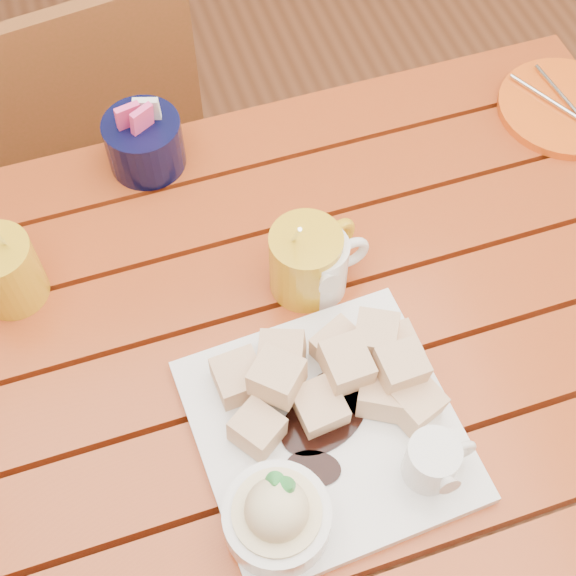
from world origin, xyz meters
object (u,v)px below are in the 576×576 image
object	(u,v)px
table	(276,385)
dessert_plate	(323,436)
orange_saucer	(566,107)
coffee_mug_right	(307,260)
chair_far	(89,135)
coffee_mug_left	(2,271)

from	to	relation	value
table	dessert_plate	distance (m)	0.20
dessert_plate	orange_saucer	xyz separation A→B (m)	(0.52, 0.38, -0.03)
dessert_plate	coffee_mug_right	xyz separation A→B (m)	(0.06, 0.22, 0.02)
orange_saucer	chair_far	world-z (taller)	chair_far
dessert_plate	coffee_mug_right	size ratio (longest dim) A/B	2.02
table	chair_far	distance (m)	0.73
coffee_mug_right	chair_far	distance (m)	0.74
coffee_mug_right	dessert_plate	bearing A→B (deg)	-128.29
chair_far	coffee_mug_left	bearing A→B (deg)	67.40
dessert_plate	coffee_mug_right	bearing A→B (deg)	75.58
coffee_mug_left	coffee_mug_right	bearing A→B (deg)	1.46
dessert_plate	coffee_mug_left	distance (m)	0.44
table	orange_saucer	xyz separation A→B (m)	(0.53, 0.24, 0.11)
orange_saucer	table	bearing A→B (deg)	-155.42
orange_saucer	chair_far	size ratio (longest dim) A/B	0.24
table	coffee_mug_left	bearing A→B (deg)	148.24
coffee_mug_right	chair_far	size ratio (longest dim) A/B	0.18
table	orange_saucer	distance (m)	0.60
orange_saucer	dessert_plate	bearing A→B (deg)	-143.64
chair_far	table	bearing A→B (deg)	95.00
table	coffee_mug_left	distance (m)	0.38
table	dessert_plate	size ratio (longest dim) A/B	3.95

